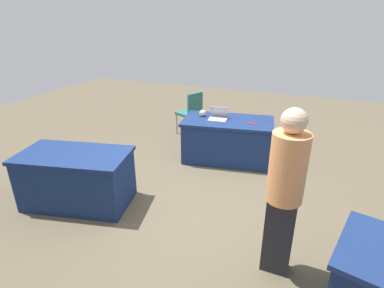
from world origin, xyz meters
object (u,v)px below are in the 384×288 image
(chair_tucked_right, at_px, (191,111))
(person_attendee_standing, at_px, (285,187))
(scissors_red, at_px, (251,123))
(yarn_ball, at_px, (203,113))
(table_foreground, at_px, (227,140))
(table_mid_left, at_px, (77,178))
(laptop_silver, at_px, (218,117))

(chair_tucked_right, height_order, person_attendee_standing, person_attendee_standing)
(chair_tucked_right, relative_size, scissors_red, 5.33)
(person_attendee_standing, distance_m, scissors_red, 2.47)
(chair_tucked_right, xyz_separation_m, person_attendee_standing, (-2.33, 3.25, 0.43))
(person_attendee_standing, relative_size, yarn_ball, 14.48)
(table_foreground, distance_m, chair_tucked_right, 1.43)
(table_mid_left, relative_size, chair_tucked_right, 1.68)
(laptop_silver, bearing_deg, table_mid_left, 51.39)
(chair_tucked_right, height_order, scissors_red, chair_tucked_right)
(table_foreground, distance_m, person_attendee_standing, 2.72)
(table_foreground, xyz_separation_m, laptop_silver, (0.18, 0.03, 0.42))
(scissors_red, bearing_deg, laptop_silver, -175.41)
(chair_tucked_right, xyz_separation_m, scissors_red, (-1.52, 0.94, 0.21))
(chair_tucked_right, bearing_deg, scissors_red, -98.74)
(table_foreground, relative_size, scissors_red, 9.47)
(person_attendee_standing, bearing_deg, scissors_red, -70.51)
(table_foreground, height_order, table_mid_left, same)
(table_foreground, height_order, laptop_silver, laptop_silver)
(table_foreground, xyz_separation_m, yarn_ball, (0.49, -0.03, 0.44))
(table_foreground, relative_size, person_attendee_standing, 0.98)
(table_foreground, distance_m, laptop_silver, 0.45)
(chair_tucked_right, bearing_deg, table_foreground, -106.55)
(table_mid_left, distance_m, chair_tucked_right, 3.11)
(laptop_silver, distance_m, yarn_ball, 0.32)
(table_mid_left, bearing_deg, table_foreground, -124.74)
(laptop_silver, bearing_deg, table_foreground, -176.40)
(table_mid_left, xyz_separation_m, yarn_ball, (-1.01, -2.19, 0.44))
(scissors_red, bearing_deg, person_attendee_standing, -65.87)
(yarn_ball, xyz_separation_m, scissors_red, (-0.91, 0.06, -0.06))
(table_mid_left, xyz_separation_m, person_attendee_standing, (-2.74, 0.18, 0.60))
(person_attendee_standing, relative_size, laptop_silver, 5.01)
(scissors_red, bearing_deg, table_foreground, -179.79)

